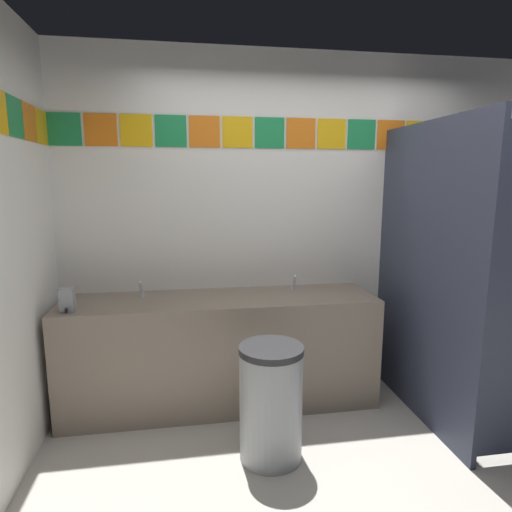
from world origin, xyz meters
TOP-DOWN VIEW (x-y plane):
  - ground_plane at (0.00, 0.00)m, footprint 8.23×8.23m
  - wall_back at (0.00, 1.45)m, footprint 3.74×0.09m
  - vanity_counter at (-0.67, 1.12)m, footprint 2.30×0.58m
  - faucet_left at (-1.24, 1.21)m, footprint 0.04×0.10m
  - faucet_right at (-0.09, 1.21)m, footprint 0.04×0.10m
  - soap_dispenser at (-1.69, 0.94)m, footprint 0.09×0.09m
  - stall_divider at (0.90, 0.50)m, footprint 0.92×1.32m
  - toilet at (1.20, 1.01)m, footprint 0.39×0.49m
  - trash_bin at (-0.43, 0.41)m, footprint 0.39×0.39m

SIDE VIEW (x-z plane):
  - ground_plane at x=0.00m, z-range 0.00..0.00m
  - toilet at x=1.20m, z-range -0.07..0.67m
  - trash_bin at x=-0.43m, z-range 0.00..0.72m
  - vanity_counter at x=-0.67m, z-range 0.01..0.84m
  - faucet_left at x=-1.24m, z-range 0.81..0.95m
  - faucet_right at x=-0.09m, z-range 0.81..0.95m
  - soap_dispenser at x=-1.69m, z-range 0.83..0.99m
  - stall_divider at x=0.90m, z-range 0.00..2.08m
  - wall_back at x=0.00m, z-range 0.01..2.68m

